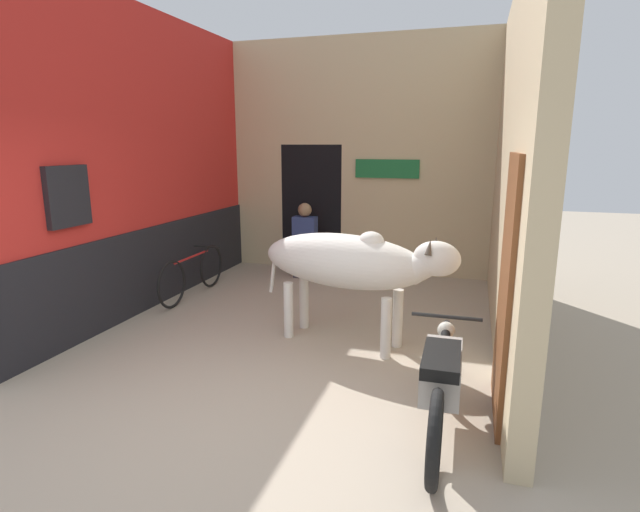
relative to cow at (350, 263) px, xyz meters
The scene contains 9 objects.
ground_plane 2.30m from the cow, 108.59° to the right, with size 30.00×30.00×0.00m, color tan.
wall_left_shopfront 3.16m from the cow, 168.88° to the left, with size 0.25×5.18×3.88m.
wall_back_with_doorway 3.63m from the cow, 105.56° to the left, with size 4.40×0.93×3.88m.
wall_right_with_door 1.98m from the cow, 18.65° to the left, with size 0.22×5.18×3.88m.
cow is the anchor object (origin of this frame).
motorcycle_near 1.90m from the cow, 53.96° to the right, with size 0.58×1.97×0.76m.
bicycle 2.84m from the cow, 158.03° to the left, with size 0.44×1.73×0.67m.
shopkeeper_seated 2.98m from the cow, 118.40° to the left, with size 0.39×0.34×1.22m.
plastic_stool 2.98m from the cow, 109.77° to the left, with size 0.30×0.30×0.41m.
Camera 1 is at (1.89, -3.08, 2.16)m, focal length 28.00 mm.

